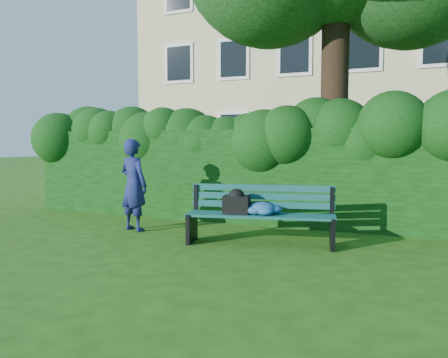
% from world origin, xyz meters
% --- Properties ---
extents(ground, '(80.00, 80.00, 0.00)m').
position_xyz_m(ground, '(0.00, 0.00, 0.00)').
color(ground, '#234A12').
rests_on(ground, ground).
extents(apartment_building, '(16.00, 8.08, 12.00)m').
position_xyz_m(apartment_building, '(-0.00, 13.99, 6.00)').
color(apartment_building, tan).
rests_on(apartment_building, ground).
extents(hedge, '(10.00, 1.00, 1.80)m').
position_xyz_m(hedge, '(0.00, 2.20, 0.90)').
color(hedge, black).
rests_on(hedge, ground).
extents(park_bench, '(2.29, 1.01, 0.89)m').
position_xyz_m(park_bench, '(0.67, 0.26, 0.51)').
color(park_bench, '#0D4540').
rests_on(park_bench, ground).
extents(man_reading, '(0.66, 0.51, 1.61)m').
position_xyz_m(man_reading, '(-1.65, 0.42, 0.81)').
color(man_reading, navy).
rests_on(man_reading, ground).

